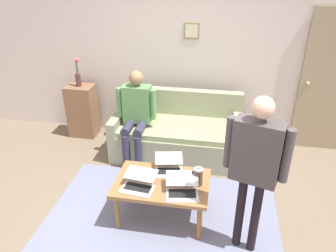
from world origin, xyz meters
The scene contains 14 objects.
ground_plane centered at (0.00, 0.00, 0.00)m, with size 7.68×7.68×0.00m, color #73634F.
area_rug centered at (-0.09, -0.12, 0.00)m, with size 2.56×1.85×0.01m, color slate.
back_wall centered at (0.00, -2.20, 1.35)m, with size 7.04×0.11×2.70m.
interior_door centered at (-2.12, -2.11, 1.02)m, with size 0.82×0.09×2.05m.
couch centered at (-0.05, -1.57, 0.31)m, with size 1.80×0.87×0.88m.
coffee_table centered at (-0.09, -0.22, 0.42)m, with size 1.00×0.66×0.47m.
laptop_left centered at (-0.12, -0.43, 0.51)m, with size 0.36×0.39×0.14m.
laptop_center centered at (-0.32, -0.08, 0.52)m, with size 0.38×0.40×0.14m.
laptop_right centered at (0.13, -0.09, 0.51)m, with size 0.36×0.36×0.13m.
french_press centered at (-0.47, -0.24, 0.57)m, with size 0.11×0.09×0.23m.
side_shelf centered at (1.53, -1.88, 0.42)m, with size 0.42×0.32×0.83m.
flower_vase centered at (1.53, -1.88, 0.99)m, with size 0.10×0.08×0.44m.
person_standing centered at (-0.97, 0.06, 1.04)m, with size 0.57×0.30×1.62m.
person_seated centered at (0.49, -1.34, 0.73)m, with size 0.55×0.51×1.28m.
Camera 1 is at (-0.64, 2.54, 2.59)m, focal length 34.95 mm.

